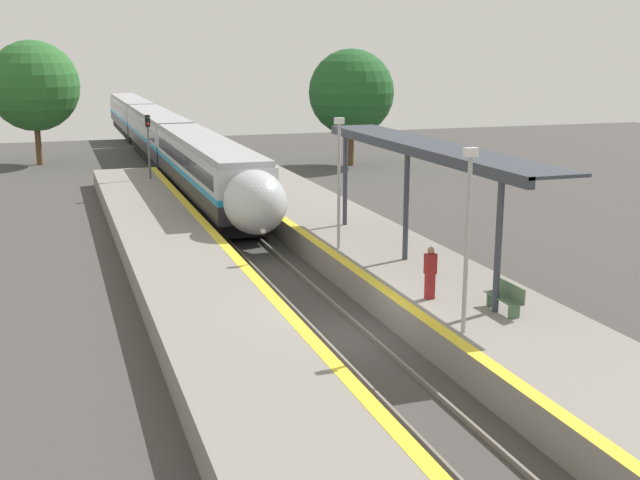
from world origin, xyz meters
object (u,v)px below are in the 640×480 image
train (160,135)px  person_waiting (430,272)px  railway_signal (149,147)px  lamppost_near (467,229)px  platform_bench (506,296)px  lamppost_mid (339,174)px

train → person_waiting: bearing=-86.2°
railway_signal → lamppost_near: bearing=-80.9°
person_waiting → lamppost_near: (-0.49, -3.08, 2.07)m
train → platform_bench: bearing=-84.3°
train → person_waiting: (2.77, -41.83, -0.31)m
train → lamppost_mid: size_ratio=12.70×
train → railway_signal: (-2.57, -14.71, 0.75)m
train → platform_bench: size_ratio=39.86×
platform_bench → person_waiting: person_waiting is taller
train → lamppost_near: 45.01m
platform_bench → lamppost_near: size_ratio=0.32×
person_waiting → lamppost_mid: size_ratio=0.33×
platform_bench → railway_signal: 29.85m
train → platform_bench: train is taller
platform_bench → railway_signal: (-6.91, 29.00, 1.45)m
train → lamppost_near: size_ratio=12.70×
train → person_waiting: 41.92m
lamppost_mid → platform_bench: bearing=-77.0°
person_waiting → lamppost_near: bearing=-99.0°
person_waiting → lamppost_near: lamppost_near is taller
platform_bench → person_waiting: size_ratio=0.97×
person_waiting → lamppost_near: 3.75m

